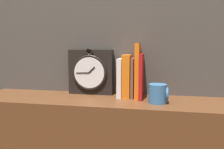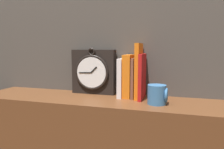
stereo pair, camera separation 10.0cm
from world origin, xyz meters
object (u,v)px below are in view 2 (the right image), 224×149
object	(u,v)px
clock	(94,72)
book_slot4_red	(142,76)
book_slot1_orange	(128,76)
mug	(157,95)
book_slot0_white	(122,78)
book_slot2_brown	(134,78)
book_slot3_orange	(139,71)

from	to	relation	value
clock	book_slot4_red	distance (m)	0.26
book_slot1_orange	mug	size ratio (longest dim) A/B	2.44
clock	mug	world-z (taller)	clock
book_slot0_white	book_slot4_red	distance (m)	0.10
book_slot1_orange	mug	distance (m)	0.19
book_slot2_brown	mug	world-z (taller)	book_slot2_brown
book_slot3_orange	book_slot4_red	xyz separation A→B (m)	(0.02, -0.01, -0.02)
clock	book_slot4_red	world-z (taller)	clock
book_slot2_brown	mug	bearing A→B (deg)	-39.81
book_slot0_white	book_slot1_orange	distance (m)	0.03
book_slot1_orange	book_slot4_red	size ratio (longest dim) A/B	0.97
book_slot4_red	mug	distance (m)	0.13
mug	book_slot4_red	bearing A→B (deg)	132.87
clock	book_slot2_brown	size ratio (longest dim) A/B	1.26
book_slot0_white	mug	xyz separation A→B (m)	(0.18, -0.10, -0.05)
book_slot0_white	mug	world-z (taller)	book_slot0_white
book_slot1_orange	book_slot3_orange	distance (m)	0.06
book_slot1_orange	book_slot3_orange	bearing A→B (deg)	-8.65
book_slot0_white	clock	bearing A→B (deg)	170.19
book_slot3_orange	mug	xyz separation A→B (m)	(0.10, -0.10, -0.09)
book_slot2_brown	mug	size ratio (longest dim) A/B	2.25
book_slot0_white	book_slot4_red	size ratio (longest dim) A/B	0.89
book_slot0_white	book_slot3_orange	world-z (taller)	book_slot3_orange
clock	book_slot3_orange	size ratio (longest dim) A/B	0.92
clock	book_slot1_orange	world-z (taller)	clock
book_slot1_orange	book_slot2_brown	distance (m)	0.03
book_slot0_white	mug	distance (m)	0.21
mug	book_slot0_white	bearing A→B (deg)	151.24
book_slot0_white	book_slot2_brown	xyz separation A→B (m)	(0.06, 0.00, 0.00)
book_slot1_orange	clock	bearing A→B (deg)	172.94
book_slot0_white	mug	bearing A→B (deg)	-28.76
clock	book_slot0_white	xyz separation A→B (m)	(0.16, -0.03, -0.02)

